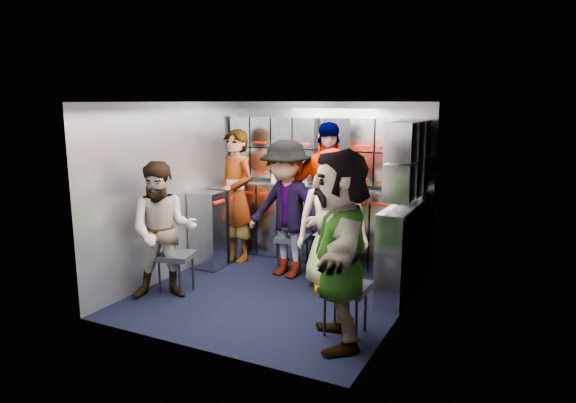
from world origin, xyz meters
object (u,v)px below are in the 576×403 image
at_px(attendant_arc_c, 333,220).
at_px(attendant_arc_b, 286,209).
at_px(jump_seat_mid_left, 293,240).
at_px(jump_seat_near_right, 346,290).
at_px(attendant_arc_e, 340,248).
at_px(jump_seat_mid_right, 331,242).
at_px(attendant_arc_a, 163,231).
at_px(jump_seat_near_left, 176,258).
at_px(jump_seat_center, 338,253).
at_px(attendant_arc_d, 326,200).
at_px(attendant_standing, 236,196).

bearing_deg(attendant_arc_c, attendant_arc_b, 142.89).
xyz_separation_m(jump_seat_mid_left, jump_seat_near_right, (1.20, -1.37, 0.02)).
xyz_separation_m(jump_seat_near_right, attendant_arc_e, (-0.00, -0.18, 0.44)).
relative_size(jump_seat_mid_right, attendant_arc_a, 0.28).
distance_m(jump_seat_near_left, jump_seat_center, 1.86).
bearing_deg(attendant_arc_e, jump_seat_near_right, 152.20).
bearing_deg(attendant_arc_d, attendant_arc_b, -170.82).
bearing_deg(attendant_arc_c, attendant_arc_d, 96.48).
relative_size(jump_seat_mid_left, attendant_arc_b, 0.27).
bearing_deg(jump_seat_center, attendant_arc_a, -140.41).
bearing_deg(jump_seat_near_left, jump_seat_mid_right, 48.97).
relative_size(jump_seat_center, attendant_arc_b, 0.27).
xyz_separation_m(attendant_arc_b, attendant_arc_e, (1.20, -1.37, 0.03)).
bearing_deg(attendant_arc_d, jump_seat_mid_right, 68.02).
height_order(jump_seat_near_right, attendant_arc_c, attendant_arc_c).
height_order(jump_seat_mid_right, attendant_standing, attendant_standing).
bearing_deg(attendant_arc_c, jump_seat_near_right, -87.19).
distance_m(attendant_standing, attendant_arc_d, 1.31).
xyz_separation_m(jump_seat_center, attendant_arc_b, (-0.65, -0.04, 0.47)).
bearing_deg(attendant_arc_c, attendant_standing, 139.34).
xyz_separation_m(jump_seat_mid_right, attendant_arc_e, (0.79, -1.80, 0.49)).
distance_m(attendant_arc_a, attendant_arc_e, 2.07).
xyz_separation_m(attendant_standing, attendant_arc_d, (1.31, -0.05, 0.06)).
distance_m(jump_seat_center, attendant_standing, 1.65).
bearing_deg(attendant_standing, jump_seat_center, 11.35).
relative_size(jump_seat_mid_left, attendant_arc_a, 0.31).
height_order(jump_seat_mid_left, attendant_arc_e, attendant_arc_e).
xyz_separation_m(jump_seat_near_left, attendant_arc_e, (2.06, -0.34, 0.47)).
height_order(attendant_arc_b, attendant_arc_e, attendant_arc_e).
relative_size(jump_seat_near_right, attendant_standing, 0.28).
xyz_separation_m(jump_seat_near_left, attendant_standing, (-0.04, 1.33, 0.48)).
bearing_deg(attendant_arc_a, jump_seat_mid_left, 25.57).
height_order(jump_seat_near_left, jump_seat_mid_right, jump_seat_near_left).
height_order(attendant_arc_a, attendant_arc_b, attendant_arc_b).
distance_m(jump_seat_mid_left, jump_seat_center, 0.67).
bearing_deg(attendant_arc_d, attendant_arc_e, -86.06).
distance_m(jump_seat_mid_left, attendant_arc_b, 0.46).
bearing_deg(jump_seat_near_left, jump_seat_center, 35.30).
relative_size(jump_seat_mid_left, attendant_standing, 0.26).
distance_m(jump_seat_mid_right, attendant_arc_a, 2.12).
distance_m(attendant_arc_d, attendant_arc_e, 1.81).
relative_size(attendant_arc_c, attendant_arc_e, 0.93).
bearing_deg(attendant_standing, attendant_arc_b, 2.50).
bearing_deg(jump_seat_near_right, attendant_standing, 144.64).
height_order(jump_seat_center, jump_seat_mid_right, jump_seat_mid_right).
distance_m(attendant_arc_a, attendant_arc_b, 1.49).
xyz_separation_m(attendant_standing, attendant_arc_c, (1.55, -0.44, -0.07)).
distance_m(attendant_arc_a, attendant_arc_d, 1.95).
xyz_separation_m(attendant_standing, attendant_arc_e, (2.10, -1.67, -0.01)).
bearing_deg(attendant_arc_a, attendant_arc_c, 2.55).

